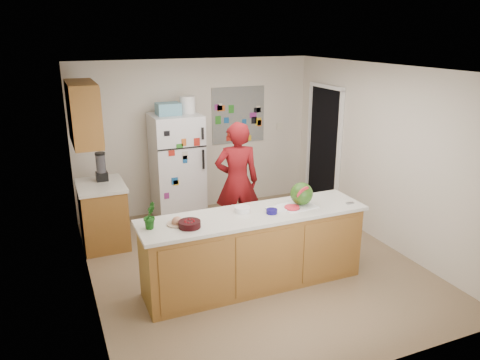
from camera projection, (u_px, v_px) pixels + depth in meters
name	position (u px, v px, depth m)	size (l,w,h in m)	color
floor	(252.00, 264.00, 6.16)	(4.00, 4.50, 0.02)	brown
wall_back	(196.00, 136.00, 7.75)	(4.00, 0.02, 2.50)	beige
wall_left	(82.00, 193.00, 5.03)	(0.02, 4.50, 2.50)	beige
wall_right	(384.00, 156.00, 6.52)	(0.02, 4.50, 2.50)	beige
ceiling	(253.00, 68.00, 5.39)	(4.00, 4.50, 0.02)	white
doorway	(324.00, 149.00, 7.85)	(0.03, 0.85, 2.04)	black
peninsula_base	(254.00, 251.00, 5.51)	(2.60, 0.62, 0.88)	brown
peninsula_top	(254.00, 215.00, 5.37)	(2.68, 0.70, 0.04)	silver
side_counter_base	(103.00, 216.00, 6.58)	(0.60, 0.80, 0.86)	brown
side_counter_top	(100.00, 186.00, 6.44)	(0.64, 0.84, 0.04)	silver
upper_cabinets	(83.00, 113.00, 6.04)	(0.35, 1.00, 0.80)	brown
refrigerator	(177.00, 168.00, 7.38)	(0.75, 0.70, 1.70)	silver
fridge_top_bin	(168.00, 109.00, 7.05)	(0.35, 0.28, 0.18)	#5999B2
photo_collage	(238.00, 115.00, 7.92)	(0.95, 0.01, 0.95)	slate
person	(237.00, 182.00, 6.65)	(0.63, 0.41, 1.73)	maroon
blender_appliance	(101.00, 167.00, 6.54)	(0.13, 0.13, 0.38)	black
cutting_board	(298.00, 206.00, 5.56)	(0.42, 0.31, 0.01)	silver
watermelon	(302.00, 194.00, 5.56)	(0.27, 0.27, 0.27)	#185112
watermelon_slice	(292.00, 207.00, 5.47)	(0.18, 0.18, 0.02)	red
cherry_bowl	(190.00, 224.00, 4.97)	(0.24, 0.24, 0.07)	black
white_bowl	(242.00, 209.00, 5.40)	(0.18, 0.18, 0.06)	silver
cobalt_bowl	(272.00, 211.00, 5.35)	(0.13, 0.13, 0.05)	#110A55
plate	(177.00, 224.00, 5.05)	(0.22, 0.22, 0.02)	#BDB592
paper_towel	(276.00, 209.00, 5.45)	(0.20, 0.18, 0.02)	white
keys	(350.00, 203.00, 5.66)	(0.10, 0.04, 0.01)	gray
potted_plant	(149.00, 216.00, 4.92)	(0.15, 0.12, 0.28)	#144316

